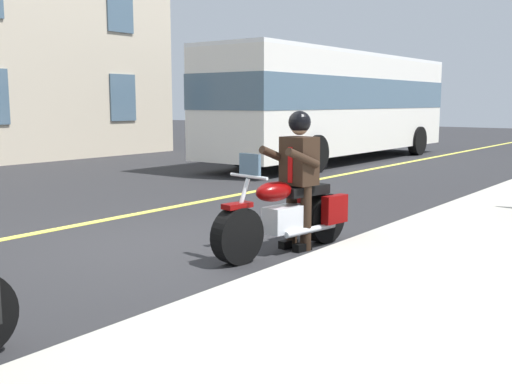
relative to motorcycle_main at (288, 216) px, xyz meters
name	(u,v)px	position (x,y,z in m)	size (l,w,h in m)	color
ground_plane	(164,246)	(0.74, -1.42, -0.45)	(80.00, 80.00, 0.00)	#28282B
lane_center_stripe	(70,227)	(0.74, -3.42, -0.45)	(60.00, 0.16, 0.01)	#E5DB4C
motorcycle_main	(288,216)	(0.00, 0.00, 0.00)	(2.22, 0.80, 1.26)	black
rider_main	(298,168)	(-0.19, 0.02, 0.58)	(0.68, 0.61, 1.74)	black
bus_near	(337,101)	(-10.67, -5.45, 1.42)	(11.05, 2.70, 3.30)	white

